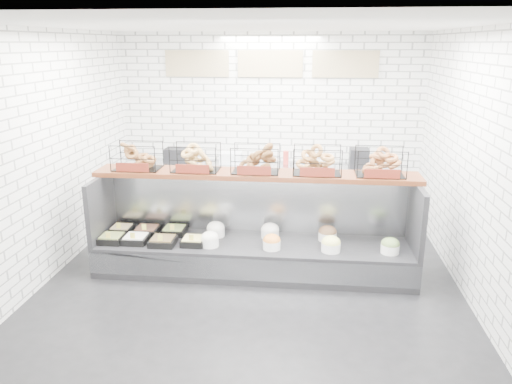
# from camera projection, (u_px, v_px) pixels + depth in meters

# --- Properties ---
(ground) EXTENTS (5.50, 5.50, 0.00)m
(ground) POSITION_uv_depth(u_px,v_px,m) (251.00, 281.00, 6.16)
(ground) COLOR black
(ground) RESTS_ON ground
(room_shell) EXTENTS (5.02, 5.51, 3.01)m
(room_shell) POSITION_uv_depth(u_px,v_px,m) (256.00, 108.00, 6.14)
(room_shell) COLOR white
(room_shell) RESTS_ON ground
(display_case) EXTENTS (4.00, 0.90, 1.20)m
(display_case) POSITION_uv_depth(u_px,v_px,m) (252.00, 246.00, 6.39)
(display_case) COLOR black
(display_case) RESTS_ON ground
(bagel_shelf) EXTENTS (4.10, 0.50, 0.40)m
(bagel_shelf) POSITION_uv_depth(u_px,v_px,m) (255.00, 162.00, 6.25)
(bagel_shelf) COLOR #481F0F
(bagel_shelf) RESTS_ON display_case
(prep_counter) EXTENTS (4.00, 0.60, 1.20)m
(prep_counter) POSITION_uv_depth(u_px,v_px,m) (267.00, 190.00, 8.34)
(prep_counter) COLOR #93969B
(prep_counter) RESTS_ON ground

